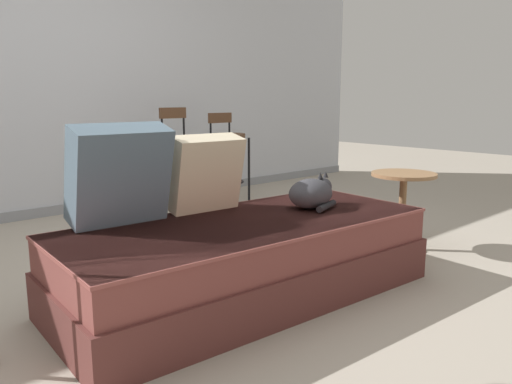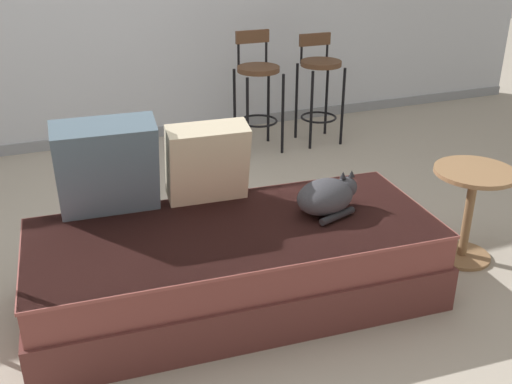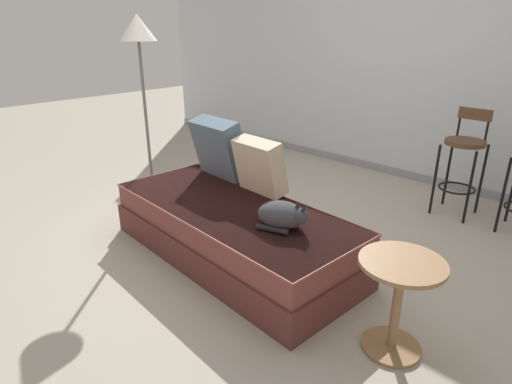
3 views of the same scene
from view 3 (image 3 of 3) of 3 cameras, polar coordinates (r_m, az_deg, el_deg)
The scene contains 10 objects.
ground_plane at distance 3.57m, azimuth 1.61°, elevation -6.16°, with size 16.00×16.00×0.00m, color #A89E8E.
wall_back_panel at distance 5.07m, azimuth 19.93°, elevation 16.31°, with size 8.00×0.10×2.60m, color silver.
wall_baseboard_trim at distance 5.26m, azimuth 17.96°, elevation 2.64°, with size 8.00×0.02×0.09m, color gray.
couch at distance 3.22m, azimuth -3.18°, elevation -5.18°, with size 2.06×0.98×0.42m.
throw_pillow_corner at distance 3.64m, azimuth -4.92°, elevation 5.85°, with size 0.50×0.32×0.51m.
throw_pillow_middle at distance 3.29m, azimuth 0.51°, elevation 3.47°, with size 0.43×0.26×0.44m.
cat at distance 2.77m, azimuth 3.59°, elevation -3.07°, with size 0.38×0.33×0.20m.
bar_stool_near_window at distance 4.26m, azimuth 25.90°, elevation 4.38°, with size 0.34×0.34×0.96m.
side_table at distance 2.40m, azimuth 18.44°, elevation -12.68°, with size 0.44×0.44×0.55m.
floor_lamp at distance 4.07m, azimuth -15.31°, elevation 18.17°, with size 0.32×0.32×1.74m.
Camera 3 is at (2.11, -2.34, 1.66)m, focal length 30.00 mm.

